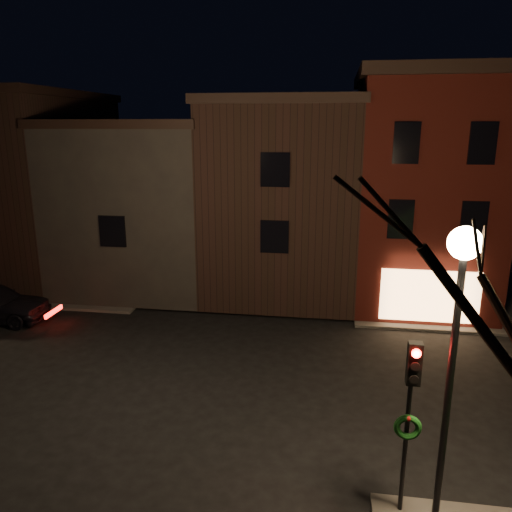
{
  "coord_description": "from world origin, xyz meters",
  "views": [
    {
      "loc": [
        3.88,
        -14.97,
        8.32
      ],
      "look_at": [
        0.91,
        4.13,
        3.2
      ],
      "focal_mm": 35.0,
      "sensor_mm": 36.0,
      "label": 1
    }
  ],
  "objects": [
    {
      "name": "row_building_a",
      "position": [
        1.5,
        10.5,
        4.83
      ],
      "size": [
        7.3,
        10.3,
        9.4
      ],
      "color": "black",
      "rests_on": "ground"
    },
    {
      "name": "street_lamp_near",
      "position": [
        6.2,
        -6.0,
        5.18
      ],
      "size": [
        0.6,
        0.6,
        6.48
      ],
      "color": "black",
      "rests_on": "sidewalk_near_right"
    },
    {
      "name": "ground",
      "position": [
        0.0,
        0.0,
        0.0
      ],
      "size": [
        120.0,
        120.0,
        0.0
      ],
      "primitive_type": "plane",
      "color": "black",
      "rests_on": "ground"
    },
    {
      "name": "row_building_b",
      "position": [
        -5.75,
        10.5,
        4.33
      ],
      "size": [
        7.8,
        10.3,
        8.4
      ],
      "color": "black",
      "rests_on": "ground"
    },
    {
      "name": "corner_building",
      "position": [
        8.0,
        9.47,
        5.4
      ],
      "size": [
        6.5,
        8.5,
        10.5
      ],
      "color": "#47110C",
      "rests_on": "ground"
    },
    {
      "name": "sidewalk_far_left",
      "position": [
        -20.0,
        20.0,
        0.06
      ],
      "size": [
        30.0,
        30.0,
        0.12
      ],
      "primitive_type": "cube",
      "color": "#2D2B28",
      "rests_on": "ground"
    },
    {
      "name": "traffic_signal",
      "position": [
        5.6,
        -5.51,
        2.81
      ],
      "size": [
        0.58,
        0.38,
        4.05
      ],
      "color": "black",
      "rests_on": "sidewalk_near_right"
    },
    {
      "name": "row_building_c",
      "position": [
        -13.0,
        10.5,
        5.08
      ],
      "size": [
        7.3,
        10.3,
        9.9
      ],
      "color": "black",
      "rests_on": "ground"
    }
  ]
}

